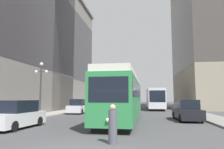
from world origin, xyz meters
The scene contains 11 objects.
sidewalk_left centered at (-8.64, 40.00, 0.07)m, with size 2.64×120.00×0.15m, color gray.
sidewalk_right centered at (8.64, 40.00, 0.07)m, with size 2.64×120.00×0.15m, color gray.
streetcar centered at (0.49, 11.20, 2.10)m, with size 2.86×14.42×3.89m.
transit_bus centered at (4.21, 30.52, 1.95)m, with size 2.72×12.54×3.45m.
parked_car_left_near centered at (-6.02, 19.13, 0.84)m, with size 1.95×4.30×1.82m.
parked_car_left_mid centered at (-6.02, 5.85, 0.84)m, with size 2.04×4.58×1.82m.
parked_car_right_far centered at (6.02, 12.42, 0.84)m, with size 1.98×4.97×1.82m.
pedestrian_crossing_near centered at (0.92, 2.08, 0.79)m, with size 0.38×0.38×1.70m.
lamp_post_left_near centered at (-7.92, 12.66, 3.71)m, with size 1.41×0.36×5.40m.
building_left_midblock centered at (-17.41, 30.84, 11.23)m, with size 15.48×22.42×21.83m.
building_right_corner centered at (15.54, 37.40, 15.48)m, with size 11.75×24.01×30.02m.
Camera 1 is at (2.26, -7.19, 1.99)m, focal length 33.82 mm.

